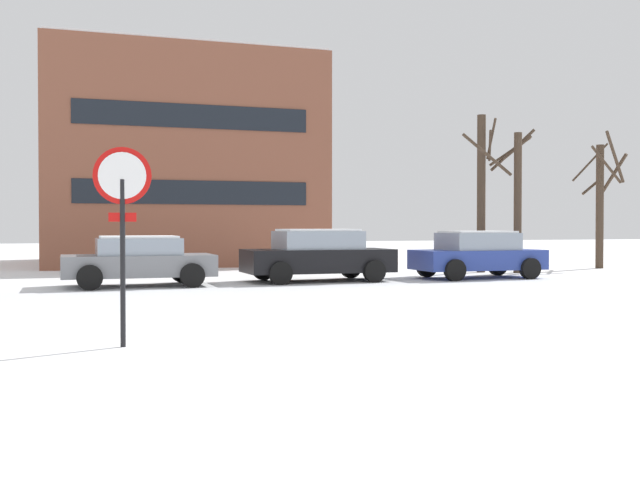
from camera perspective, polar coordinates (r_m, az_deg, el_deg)
ground_plane at (r=12.48m, az=-4.97°, el=-6.32°), size 120.00×120.00×0.00m
road_surface at (r=15.59m, az=-7.64°, el=-4.84°), size 80.00×8.39×0.00m
stop_sign at (r=10.22m, az=-14.88°, el=2.47°), size 0.76×0.11×2.66m
parked_car_gray at (r=20.39m, az=-13.71°, el=-1.51°), size 3.95×2.13×1.34m
parked_car_black at (r=21.57m, az=-0.18°, el=-1.14°), size 4.28×2.13×1.52m
parked_car_blue at (r=23.39m, az=11.96°, el=-1.07°), size 3.96×2.05×1.45m
tree_far_mid at (r=30.06m, az=20.72°, el=2.97°), size 1.58×1.71×5.10m
tree_far_left at (r=26.31m, az=12.28°, el=3.75°), size 1.65×1.42×5.43m
tree_far_right at (r=26.37m, az=14.84°, el=3.31°), size 1.60×1.14×5.00m
building_far_left at (r=33.59m, az=-10.87°, el=5.76°), size 11.00×10.08×8.70m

